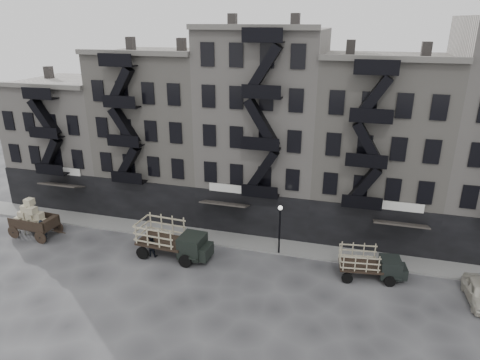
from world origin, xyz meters
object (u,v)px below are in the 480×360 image
(wagon, at_px, (32,215))
(pedestrian_west, at_px, (43,231))
(car_east, at_px, (480,293))
(stake_truck_east, at_px, (370,262))
(horse, at_px, (20,226))
(stake_truck_west, at_px, (172,237))
(pedestrian_mid, at_px, (152,246))

(wagon, xyz_separation_m, pedestrian_west, (1.49, -0.73, -0.96))
(wagon, relative_size, car_east, 1.02)
(stake_truck_east, xyz_separation_m, pedestrian_west, (-26.61, -1.81, -0.36))
(horse, height_order, stake_truck_east, stake_truck_east)
(pedestrian_west, bearing_deg, stake_truck_east, -40.96)
(wagon, height_order, stake_truck_east, wagon)
(horse, relative_size, pedestrian_west, 0.94)
(stake_truck_west, xyz_separation_m, pedestrian_mid, (-1.62, -0.40, -0.78))
(stake_truck_west, height_order, car_east, stake_truck_west)
(horse, relative_size, pedestrian_mid, 1.01)
(car_east, xyz_separation_m, pedestrian_west, (-33.71, -0.88, 0.29))
(car_east, bearing_deg, wagon, 177.10)
(car_east, bearing_deg, stake_truck_east, 169.42)
(stake_truck_east, height_order, pedestrian_mid, stake_truck_east)
(stake_truck_west, height_order, pedestrian_mid, stake_truck_west)
(stake_truck_east, relative_size, car_east, 1.20)
(wagon, height_order, car_east, wagon)
(car_east, xyz_separation_m, pedestrian_mid, (-23.77, -0.54, 0.23))
(pedestrian_mid, bearing_deg, wagon, -3.82)
(stake_truck_west, distance_m, stake_truck_east, 15.09)
(stake_truck_east, distance_m, pedestrian_mid, 16.74)
(car_east, height_order, pedestrian_mid, pedestrian_mid)
(horse, xyz_separation_m, pedestrian_mid, (12.74, -0.21, 0.14))
(horse, xyz_separation_m, stake_truck_west, (14.36, 0.19, 0.91))
(horse, height_order, pedestrian_mid, pedestrian_mid)
(horse, bearing_deg, pedestrian_mid, -91.10)
(stake_truck_east, xyz_separation_m, car_east, (7.10, -0.93, -0.65))
(horse, height_order, pedestrian_west, pedestrian_west)
(stake_truck_west, relative_size, pedestrian_west, 3.07)
(horse, bearing_deg, stake_truck_east, -87.71)
(pedestrian_mid, bearing_deg, pedestrian_west, 0.07)
(stake_truck_east, bearing_deg, car_east, -15.10)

